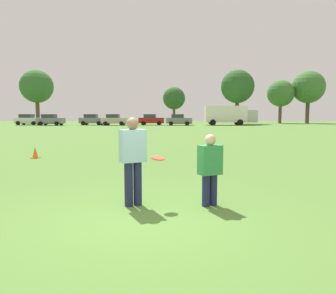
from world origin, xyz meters
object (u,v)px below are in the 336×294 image
Objects in this scene: player_thrower at (133,156)px; parked_car_mid_left at (51,120)px; frisbee at (158,158)px; parked_car_far_right at (179,120)px; player_defender at (210,166)px; parked_car_near_left at (28,120)px; parked_car_center at (92,120)px; parked_car_mid_right at (114,120)px; box_truck at (229,115)px; traffic_cone at (35,153)px; parked_car_near_right at (151,120)px.

player_thrower is 0.43× the size of parked_car_mid_left.
frisbee is 46.04m from parked_car_far_right.
parked_car_near_left reaches higher than player_defender.
parked_car_mid_left and parked_car_center have the same top height.
player_thrower is 46.76m from parked_car_mid_right.
player_defender is at bearing -99.62° from box_truck.
player_defender is 9.61m from traffic_cone.
parked_car_center reaches higher than player_defender.
parked_car_mid_left and parked_car_mid_right have the same top height.
parked_car_mid_right and parked_car_near_right have the same top height.
parked_car_near_right is (5.91, 1.52, 0.00)m from parked_car_mid_right.
parked_car_mid_left is (-14.50, 38.17, 0.69)m from traffic_cone.
parked_car_near_left is (-25.65, 46.74, 0.11)m from player_defender.
parked_car_center and parked_car_near_right have the same top height.
traffic_cone is 40.94m from parked_car_center.
box_truck is (9.59, 47.48, 0.74)m from player_thrower.
parked_car_mid_left is at bearing 113.51° from player_thrower.
player_defender is 0.17× the size of box_truck.
parked_car_center is 22.95m from box_truck.
parked_car_center is at bearing -178.88° from box_truck.
parked_car_mid_right is at bearing 102.16° from frisbee.
frisbee is 0.03× the size of box_truck.
box_truck is at bearing 5.02° from parked_car_mid_right.
parked_car_mid_right is 0.49× the size of box_truck.
parked_car_near_right is 0.49× the size of box_truck.
parked_car_near_left and parked_car_center have the same top height.
frisbee is 8.96m from traffic_cone.
box_truck reaches higher than parked_car_near_left.
player_defender is at bearing 2.25° from frisbee.
parked_car_far_right reaches higher than player_defender.
traffic_cone is 0.11× the size of parked_car_near_right.
parked_car_far_right reaches higher than traffic_cone.
player_thrower is 52.61m from parked_car_near_left.
player_thrower is 6.52× the size of frisbee.
player_defender is 0.35× the size of parked_car_center.
box_truck is (9.08, 47.49, 0.77)m from frisbee.
box_truck reaches higher than player_thrower.
box_truck is (13.04, 0.15, 0.83)m from parked_car_near_right.
frisbee is 49.39m from parked_car_mid_left.
parked_car_near_right is (20.65, 0.56, 0.00)m from parked_car_near_left.
player_defender is 53.32m from parked_car_near_left.
box_truck reaches higher than parked_car_center.
box_truck reaches higher than frisbee.
parked_car_mid_right is (3.97, -1.22, 0.00)m from parked_car_center.
player_thrower is at bearing -85.83° from parked_car_near_right.
traffic_cone is 40.83m from parked_car_mid_left.
player_thrower is at bearing -91.45° from parked_car_far_right.
parked_car_far_right is at bearing 1.14° from parked_car_mid_right.
parked_car_near_right is at bearing 7.87° from parked_car_mid_left.
parked_car_near_right is at bearing 94.17° from player_thrower.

